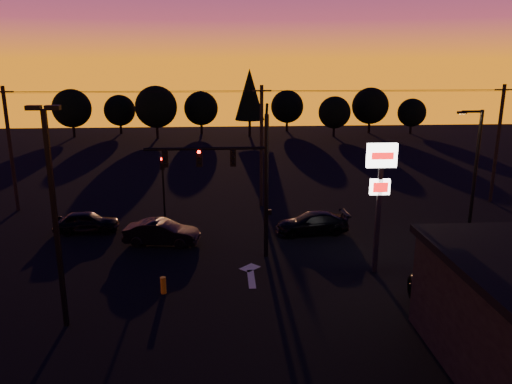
% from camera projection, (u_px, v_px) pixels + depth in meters
% --- Properties ---
extents(ground, '(120.00, 120.00, 0.00)m').
position_uv_depth(ground, '(242.00, 288.00, 24.30)').
color(ground, black).
rests_on(ground, ground).
extents(lane_arrow, '(1.20, 3.10, 0.01)m').
position_uv_depth(lane_arrow, '(251.00, 273.00, 25.94)').
color(lane_arrow, beige).
rests_on(lane_arrow, ground).
extents(traffic_signal_mast, '(6.79, 0.52, 8.58)m').
position_uv_depth(traffic_signal_mast, '(237.00, 171.00, 26.87)').
color(traffic_signal_mast, black).
rests_on(traffic_signal_mast, ground).
extents(secondary_signal, '(0.30, 0.31, 4.35)m').
position_uv_depth(secondary_signal, '(163.00, 178.00, 34.31)').
color(secondary_signal, black).
rests_on(secondary_signal, ground).
extents(parking_lot_light, '(1.25, 0.30, 9.14)m').
position_uv_depth(parking_lot_light, '(54.00, 205.00, 19.57)').
color(parking_lot_light, black).
rests_on(parking_lot_light, ground).
extents(pylon_sign, '(1.50, 0.28, 6.80)m').
position_uv_depth(pylon_sign, '(380.00, 181.00, 24.92)').
color(pylon_sign, black).
rests_on(pylon_sign, ground).
extents(streetlight, '(1.55, 0.35, 8.00)m').
position_uv_depth(streetlight, '(474.00, 171.00, 29.34)').
color(streetlight, black).
rests_on(streetlight, ground).
extents(utility_pole_0, '(1.40, 0.26, 9.00)m').
position_uv_depth(utility_pole_0, '(10.00, 149.00, 35.59)').
color(utility_pole_0, black).
rests_on(utility_pole_0, ground).
extents(utility_pole_1, '(1.40, 0.26, 9.00)m').
position_uv_depth(utility_pole_1, '(261.00, 146.00, 36.73)').
color(utility_pole_1, black).
rests_on(utility_pole_1, ground).
extents(utility_pole_2, '(1.40, 0.26, 9.00)m').
position_uv_depth(utility_pole_2, '(497.00, 143.00, 37.88)').
color(utility_pole_2, black).
rests_on(utility_pole_2, ground).
extents(power_wires, '(36.00, 1.22, 0.07)m').
position_uv_depth(power_wires, '(262.00, 91.00, 35.70)').
color(power_wires, black).
rests_on(power_wires, ground).
extents(bollard, '(0.27, 0.27, 0.82)m').
position_uv_depth(bollard, '(163.00, 285.00, 23.67)').
color(bollard, '#C9780B').
rests_on(bollard, ground).
extents(tree_0, '(5.36, 5.36, 6.74)m').
position_uv_depth(tree_0, '(72.00, 108.00, 70.04)').
color(tree_0, black).
rests_on(tree_0, ground).
extents(tree_1, '(4.54, 4.54, 5.71)m').
position_uv_depth(tree_1, '(120.00, 110.00, 73.48)').
color(tree_1, black).
rests_on(tree_1, ground).
extents(tree_2, '(5.77, 5.78, 7.26)m').
position_uv_depth(tree_2, '(156.00, 107.00, 68.80)').
color(tree_2, black).
rests_on(tree_2, ground).
extents(tree_3, '(4.95, 4.95, 6.22)m').
position_uv_depth(tree_3, '(201.00, 108.00, 73.19)').
color(tree_3, black).
rests_on(tree_3, ground).
extents(tree_4, '(4.18, 4.18, 9.50)m').
position_uv_depth(tree_4, '(250.00, 94.00, 70.18)').
color(tree_4, black).
rests_on(tree_4, ground).
extents(tree_5, '(4.95, 4.95, 6.22)m').
position_uv_depth(tree_5, '(287.00, 107.00, 75.95)').
color(tree_5, black).
rests_on(tree_5, ground).
extents(tree_6, '(4.54, 4.54, 5.71)m').
position_uv_depth(tree_6, '(334.00, 112.00, 70.63)').
color(tree_6, black).
rests_on(tree_6, ground).
extents(tree_7, '(5.36, 5.36, 6.74)m').
position_uv_depth(tree_7, '(370.00, 106.00, 73.74)').
color(tree_7, black).
rests_on(tree_7, ground).
extents(tree_8, '(4.12, 4.12, 5.19)m').
position_uv_depth(tree_8, '(412.00, 113.00, 73.40)').
color(tree_8, black).
rests_on(tree_8, ground).
extents(car_left, '(4.12, 1.81, 1.38)m').
position_uv_depth(car_left, '(86.00, 222.00, 31.98)').
color(car_left, black).
rests_on(car_left, ground).
extents(car_mid, '(4.63, 2.22, 1.46)m').
position_uv_depth(car_mid, '(162.00, 233.00, 29.89)').
color(car_mid, black).
rests_on(car_mid, ground).
extents(car_right, '(4.81, 2.30, 1.35)m').
position_uv_depth(car_right, '(312.00, 223.00, 31.80)').
color(car_right, black).
rests_on(car_right, ground).
extents(suv_parked, '(2.54, 5.30, 1.46)m').
position_uv_depth(suv_parked, '(453.00, 303.00, 21.31)').
color(suv_parked, black).
rests_on(suv_parked, ground).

